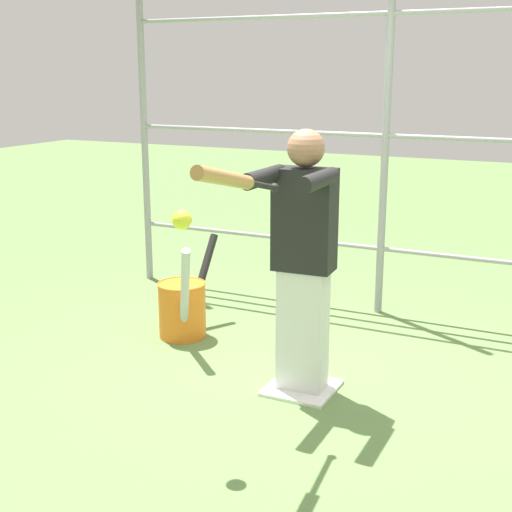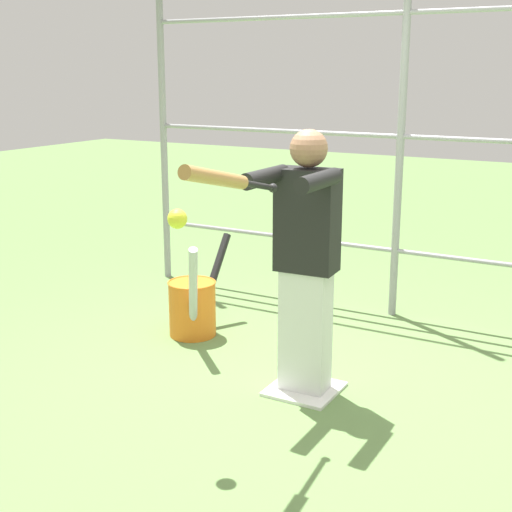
{
  "view_description": "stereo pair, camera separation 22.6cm",
  "coord_description": "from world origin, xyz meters",
  "px_view_note": "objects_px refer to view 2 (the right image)",
  "views": [
    {
      "loc": [
        -1.49,
        3.69,
        1.87
      ],
      "look_at": [
        0.14,
        0.35,
        0.9
      ],
      "focal_mm": 50.0,
      "sensor_mm": 36.0,
      "label": 1
    },
    {
      "loc": [
        -1.69,
        3.58,
        1.87
      ],
      "look_at": [
        0.14,
        0.35,
        0.9
      ],
      "focal_mm": 50.0,
      "sensor_mm": 36.0,
      "label": 2
    }
  ],
  "objects_px": {
    "bat_bucket": "(193,306)",
    "batter": "(306,256)",
    "baseball_bat_swinging": "(224,179)",
    "softball_in_flight": "(177,219)"
  },
  "relations": [
    {
      "from": "softball_in_flight",
      "to": "batter",
      "type": "bearing_deg",
      "value": -108.24
    },
    {
      "from": "baseball_bat_swinging",
      "to": "softball_in_flight",
      "type": "distance_m",
      "value": 0.37
    },
    {
      "from": "softball_in_flight",
      "to": "bat_bucket",
      "type": "xyz_separation_m",
      "value": [
        0.83,
        -1.32,
        -0.96
      ]
    },
    {
      "from": "baseball_bat_swinging",
      "to": "bat_bucket",
      "type": "height_order",
      "value": "baseball_bat_swinging"
    },
    {
      "from": "batter",
      "to": "bat_bucket",
      "type": "relative_size",
      "value": 1.66
    },
    {
      "from": "bat_bucket",
      "to": "batter",
      "type": "bearing_deg",
      "value": 157.07
    },
    {
      "from": "baseball_bat_swinging",
      "to": "softball_in_flight",
      "type": "xyz_separation_m",
      "value": [
        0.29,
        -0.05,
        -0.22
      ]
    },
    {
      "from": "baseball_bat_swinging",
      "to": "bat_bucket",
      "type": "xyz_separation_m",
      "value": [
        1.12,
        -1.37,
        -1.18
      ]
    },
    {
      "from": "softball_in_flight",
      "to": "bat_bucket",
      "type": "distance_m",
      "value": 1.83
    },
    {
      "from": "batter",
      "to": "bat_bucket",
      "type": "height_order",
      "value": "batter"
    }
  ]
}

